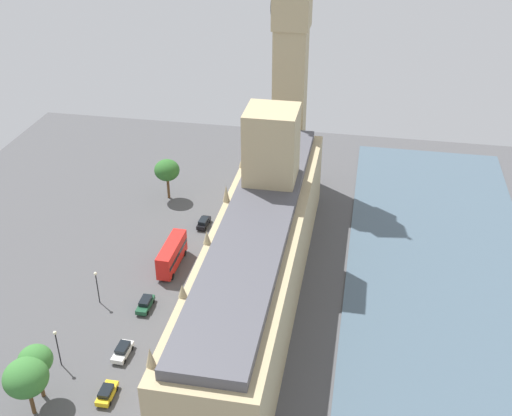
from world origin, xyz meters
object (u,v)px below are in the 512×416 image
at_px(car_yellow_cab_far_end, 107,393).
at_px(plane_tree_kerbside, 167,170).
at_px(car_black_near_tower, 204,222).
at_px(car_white_midblock, 123,351).
at_px(street_lamp_slot_10, 57,342).
at_px(double_decker_bus_leading, 172,254).
at_px(pedestrian_corner, 230,222).
at_px(clock_tower, 291,55).
at_px(parliament_building, 259,250).
at_px(street_lamp_opposite_hall, 97,281).
at_px(plane_tree_under_trees, 35,360).
at_px(car_dark_green_trailing, 145,304).
at_px(plane_tree_by_river_gate, 26,378).

relative_size(car_yellow_cab_far_end, plane_tree_kerbside, 0.49).
bearing_deg(car_black_near_tower, car_white_midblock, -91.36).
height_order(car_white_midblock, street_lamp_slot_10, street_lamp_slot_10).
xyz_separation_m(car_yellow_cab_far_end, plane_tree_kerbside, (8.49, -55.84, 5.68)).
bearing_deg(double_decker_bus_leading, car_white_midblock, 89.41).
relative_size(pedestrian_corner, street_lamp_slot_10, 0.23).
xyz_separation_m(car_white_midblock, plane_tree_kerbside, (7.64, -47.54, 5.68)).
distance_m(clock_tower, car_yellow_cab_far_end, 75.10).
relative_size(parliament_building, double_decker_bus_leading, 6.84).
distance_m(car_yellow_cab_far_end, street_lamp_opposite_hall, 21.79).
height_order(clock_tower, plane_tree_under_trees, clock_tower).
height_order(car_black_near_tower, car_yellow_cab_far_end, same).
bearing_deg(clock_tower, car_white_midblock, 74.75).
xyz_separation_m(clock_tower, plane_tree_kerbside, (23.91, 12.14, -22.27)).
bearing_deg(car_dark_green_trailing, plane_tree_under_trees, 69.62).
height_order(car_black_near_tower, street_lamp_opposite_hall, street_lamp_opposite_hall).
bearing_deg(car_dark_green_trailing, pedestrian_corner, -106.48).
bearing_deg(car_white_midblock, double_decker_bus_leading, -89.52).
bearing_deg(street_lamp_slot_10, car_white_midblock, -156.57).
xyz_separation_m(car_yellow_cab_far_end, pedestrian_corner, (-6.95, -47.22, -0.21)).
relative_size(pedestrian_corner, street_lamp_opposite_hall, 0.24).
bearing_deg(double_decker_bus_leading, street_lamp_slot_10, 72.76).
bearing_deg(street_lamp_slot_10, parliament_building, -138.68).
bearing_deg(car_dark_green_trailing, plane_tree_by_river_gate, 72.44).
bearing_deg(street_lamp_slot_10, clock_tower, -111.16).
height_order(car_black_near_tower, double_decker_bus_leading, double_decker_bus_leading).
bearing_deg(double_decker_bus_leading, street_lamp_opposite_hall, 54.70).
height_order(car_black_near_tower, plane_tree_under_trees, plane_tree_under_trees).
xyz_separation_m(double_decker_bus_leading, plane_tree_under_trees, (8.58, 32.95, 3.94)).
distance_m(parliament_building, car_white_midblock, 26.68).
bearing_deg(car_dark_green_trailing, street_lamp_slot_10, 61.80).
bearing_deg(car_white_midblock, plane_tree_by_river_gate, 60.15).
bearing_deg(car_dark_green_trailing, car_yellow_cab_far_end, 93.32).
distance_m(double_decker_bus_leading, car_dark_green_trailing, 12.31).
height_order(parliament_building, pedestrian_corner, parliament_building).
xyz_separation_m(double_decker_bus_leading, pedestrian_corner, (-7.22, -15.56, -1.96)).
distance_m(clock_tower, car_white_midblock, 67.88).
relative_size(car_black_near_tower, plane_tree_kerbside, 0.52).
bearing_deg(parliament_building, car_yellow_cab_far_end, 58.84).
distance_m(double_decker_bus_leading, street_lamp_slot_10, 28.38).
bearing_deg(street_lamp_slot_10, plane_tree_under_trees, 91.93).
bearing_deg(plane_tree_kerbside, car_black_near_tower, 136.07).
bearing_deg(car_black_near_tower, plane_tree_by_river_gate, -99.10).
bearing_deg(double_decker_bus_leading, clock_tower, -112.54).
xyz_separation_m(car_black_near_tower, plane_tree_under_trees, (10.64, 47.23, 5.69)).
relative_size(parliament_building, car_yellow_cab_far_end, 16.45).
height_order(plane_tree_under_trees, street_lamp_opposite_hall, plane_tree_under_trees).
relative_size(car_black_near_tower, double_decker_bus_leading, 0.44).
distance_m(car_dark_green_trailing, pedestrian_corner, 28.87).
xyz_separation_m(clock_tower, double_decker_bus_leading, (15.69, 36.31, -26.21)).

